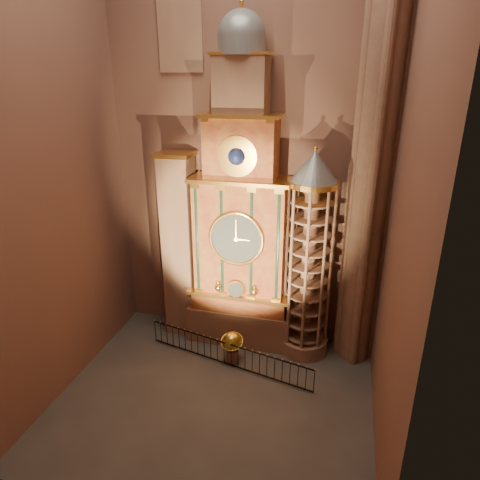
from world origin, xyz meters
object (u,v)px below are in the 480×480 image
(iron_railing, at_px, (228,354))
(stair_turret, at_px, (308,260))
(astronomical_clock, at_px, (241,225))
(celestial_globe, at_px, (232,345))
(portrait_tower, at_px, (180,247))

(iron_railing, bearing_deg, stair_turret, 33.51)
(astronomical_clock, distance_m, celestial_globe, 6.08)
(portrait_tower, bearing_deg, celestial_globe, -32.77)
(astronomical_clock, bearing_deg, stair_turret, -4.30)
(portrait_tower, bearing_deg, astronomical_clock, -0.29)
(astronomical_clock, relative_size, stair_turret, 1.55)
(stair_turret, xyz_separation_m, iron_railing, (-3.55, -2.35, -4.57))
(celestial_globe, height_order, iron_railing, celestial_globe)
(portrait_tower, distance_m, stair_turret, 6.91)
(astronomical_clock, bearing_deg, celestial_globe, -88.15)
(celestial_globe, relative_size, iron_railing, 0.19)
(portrait_tower, height_order, iron_railing, portrait_tower)
(astronomical_clock, xyz_separation_m, portrait_tower, (-3.40, 0.02, -1.53))
(celestial_globe, bearing_deg, stair_turret, 29.68)
(astronomical_clock, height_order, portrait_tower, astronomical_clock)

